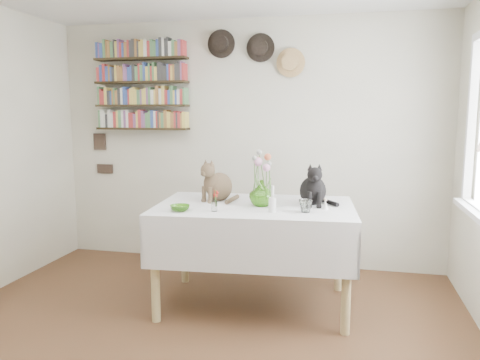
% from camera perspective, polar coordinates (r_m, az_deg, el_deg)
% --- Properties ---
extents(room, '(4.08, 4.58, 2.58)m').
position_cam_1_polar(room, '(2.67, -9.42, 1.18)').
color(room, brown).
rests_on(room, ground).
extents(dining_table, '(1.64, 1.12, 0.84)m').
position_cam_1_polar(dining_table, '(3.80, 1.82, -6.10)').
color(dining_table, white).
rests_on(dining_table, room).
extents(tabby_cat, '(0.36, 0.38, 0.36)m').
position_cam_1_polar(tabby_cat, '(3.93, -2.55, 0.11)').
color(tabby_cat, brown).
rests_on(tabby_cat, dining_table).
extents(black_cat, '(0.28, 0.33, 0.35)m').
position_cam_1_polar(black_cat, '(3.78, 8.90, -0.37)').
color(black_cat, black).
rests_on(black_cat, dining_table).
extents(flower_vase, '(0.20, 0.20, 0.21)m').
position_cam_1_polar(flower_vase, '(3.70, 2.65, -1.60)').
color(flower_vase, '#80D041').
rests_on(flower_vase, dining_table).
extents(green_bowl, '(0.17, 0.17, 0.05)m').
position_cam_1_polar(green_bowl, '(3.54, -7.34, -3.42)').
color(green_bowl, '#80D041').
rests_on(green_bowl, dining_table).
extents(drinking_glass, '(0.12, 0.12, 0.10)m').
position_cam_1_polar(drinking_glass, '(3.50, 8.00, -3.15)').
color(drinking_glass, white).
rests_on(drinking_glass, dining_table).
extents(candlestick, '(0.06, 0.06, 0.20)m').
position_cam_1_polar(candlestick, '(3.47, 3.97, -2.87)').
color(candlestick, white).
rests_on(candlestick, dining_table).
extents(berry_jar, '(0.05, 0.05, 0.18)m').
position_cam_1_polar(berry_jar, '(3.50, -3.16, -2.51)').
color(berry_jar, white).
rests_on(berry_jar, dining_table).
extents(porcelain_figurine, '(0.05, 0.05, 0.09)m').
position_cam_1_polar(porcelain_figurine, '(3.64, 10.37, -2.91)').
color(porcelain_figurine, white).
rests_on(porcelain_figurine, dining_table).
extents(flower_bouquet, '(0.17, 0.13, 0.39)m').
position_cam_1_polar(flower_bouquet, '(3.67, 2.72, 2.06)').
color(flower_bouquet, '#4C7233').
rests_on(flower_bouquet, flower_vase).
extents(bookshelf_unit, '(1.00, 0.16, 0.91)m').
position_cam_1_polar(bookshelf_unit, '(5.08, -11.90, 11.15)').
color(bookshelf_unit, '#2D2312').
rests_on(bookshelf_unit, room).
extents(wall_hats, '(0.98, 0.09, 0.48)m').
position_cam_1_polar(wall_hats, '(4.76, 2.06, 15.44)').
color(wall_hats, black).
rests_on(wall_hats, room).
extents(wall_art_plaques, '(0.21, 0.02, 0.44)m').
position_cam_1_polar(wall_art_plaques, '(5.39, -16.48, 3.18)').
color(wall_art_plaques, '#38281E').
rests_on(wall_art_plaques, room).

